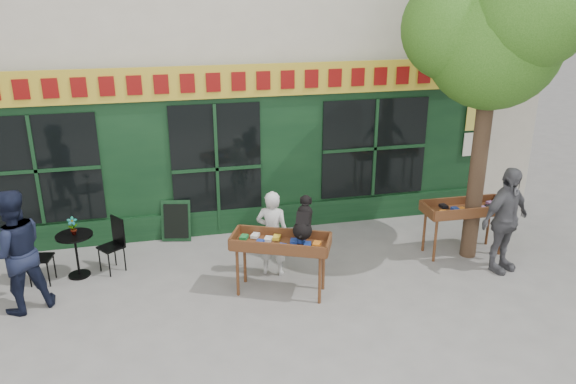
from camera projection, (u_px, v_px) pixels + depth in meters
name	position (u px, v px, depth m)	size (l,w,h in m)	color
ground	(237.00, 290.00, 9.06)	(80.00, 80.00, 0.00)	slate
street_tree	(496.00, 21.00, 8.93)	(3.05, 2.90, 5.60)	#382619
book_cart_center	(281.00, 246.00, 8.74)	(1.62, 1.18, 0.99)	brown
dog	(304.00, 217.00, 8.61)	(0.34, 0.60, 0.60)	black
woman	(272.00, 233.00, 9.36)	(0.54, 0.36, 1.49)	silver
book_cart_right	(465.00, 211.00, 10.09)	(1.51, 0.65, 0.99)	brown
man_right	(505.00, 220.00, 9.43)	(1.08, 0.45, 1.85)	#515156
bistro_table	(76.00, 247.00, 9.34)	(0.60, 0.60, 0.76)	black
bistro_chair_left	(34.00, 252.00, 9.12)	(0.42, 0.42, 0.95)	black
bistro_chair_right	(115.00, 240.00, 9.56)	(0.51, 0.50, 0.95)	black
potted_plant	(73.00, 226.00, 9.21)	(0.16, 0.11, 0.31)	gray
man_left	(15.00, 252.00, 8.22)	(0.93, 0.72, 1.91)	black
chalkboard	(176.00, 221.00, 10.74)	(0.59, 0.30, 0.79)	black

